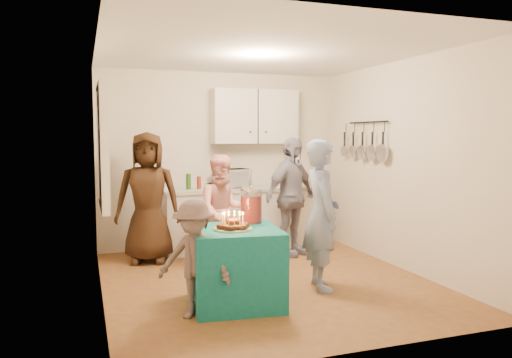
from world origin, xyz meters
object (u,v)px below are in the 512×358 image
object	(u,v)px
woman_back_center	(224,211)
child_near_left	(195,259)
punch_jar	(251,206)
woman_back_left	(148,198)
microwave	(231,178)
man_birthday	(321,215)
counter	(239,220)
party_table	(236,267)
woman_back_right	(291,197)

from	to	relation	value
woman_back_center	child_near_left	size ratio (longest dim) A/B	1.31
punch_jar	woman_back_left	world-z (taller)	woman_back_left
microwave	man_birthday	xyz separation A→B (m)	(0.39, -2.14, -0.23)
microwave	woman_back_center	xyz separation A→B (m)	(-0.38, -0.94, -0.33)
punch_jar	man_birthday	bearing A→B (deg)	-5.09
counter	woman_back_left	bearing A→B (deg)	-164.90
microwave	child_near_left	distance (m)	2.84
party_table	counter	bearing A→B (deg)	72.11
man_birthday	party_table	bearing A→B (deg)	111.18
woman_back_right	microwave	bearing A→B (deg)	110.07
woman_back_center	child_near_left	xyz separation A→B (m)	(-0.72, -1.63, -0.17)
party_table	woman_back_right	size ratio (longest dim) A/B	0.52
counter	woman_back_right	world-z (taller)	woman_back_right
counter	party_table	distance (m)	2.46
counter	woman_back_right	xyz separation A→B (m)	(0.57, -0.62, 0.39)
counter	child_near_left	xyz separation A→B (m)	(-1.22, -2.57, 0.12)
microwave	woman_back_left	bearing A→B (deg)	-172.89
woman_back_left	child_near_left	world-z (taller)	woman_back_left
woman_back_center	counter	bearing A→B (deg)	66.15
punch_jar	man_birthday	xyz separation A→B (m)	(0.78, -0.07, -0.12)
counter	child_near_left	distance (m)	2.85
counter	man_birthday	distance (m)	2.19
counter	woman_back_left	world-z (taller)	woman_back_left
party_table	woman_back_center	size ratio (longest dim) A/B	0.60
microwave	woman_back_left	distance (m)	1.32
punch_jar	man_birthday	distance (m)	0.79
woman_back_center	punch_jar	bearing A→B (deg)	-86.89
counter	child_near_left	world-z (taller)	child_near_left
woman_back_left	woman_back_center	world-z (taller)	woman_back_left
microwave	child_near_left	xyz separation A→B (m)	(-1.10, -2.57, -0.50)
party_table	child_near_left	world-z (taller)	child_near_left
party_table	woman_back_left	distance (m)	2.12
microwave	punch_jar	bearing A→B (deg)	-109.94
woman_back_left	woman_back_right	distance (m)	1.95
microwave	woman_back_center	distance (m)	1.07
woman_back_left	woman_back_center	xyz separation A→B (m)	(0.87, -0.57, -0.14)
party_table	punch_jar	world-z (taller)	punch_jar
microwave	party_table	size ratio (longest dim) A/B	0.58
party_table	punch_jar	size ratio (longest dim) A/B	2.50
counter	microwave	distance (m)	0.63
woman_back_right	man_birthday	bearing A→B (deg)	-128.32
punch_jar	child_near_left	size ratio (longest dim) A/B	0.31
microwave	child_near_left	size ratio (longest dim) A/B	0.45
counter	party_table	bearing A→B (deg)	-107.89
man_birthday	child_near_left	xyz separation A→B (m)	(-1.49, -0.43, -0.27)
child_near_left	punch_jar	bearing A→B (deg)	72.00
counter	child_near_left	bearing A→B (deg)	-115.30
woman_back_right	punch_jar	bearing A→B (deg)	-153.91
counter	woman_back_right	bearing A→B (deg)	-47.65
man_birthday	child_near_left	size ratio (longest dim) A/B	1.49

